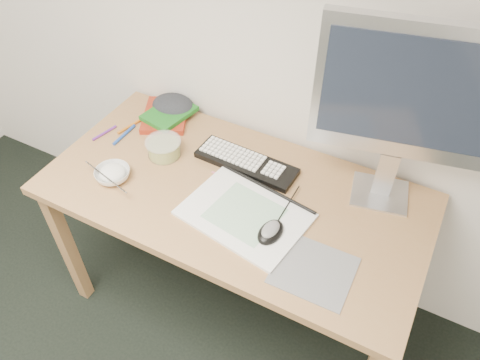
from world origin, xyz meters
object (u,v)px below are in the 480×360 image
object	(u,v)px
sketchpad	(245,214)
desk	(233,206)
keyboard	(246,163)
rice_bowl	(113,175)
monitor	(408,99)

from	to	relation	value
sketchpad	desk	bearing A→B (deg)	146.24
sketchpad	keyboard	bearing A→B (deg)	125.09
rice_bowl	keyboard	bearing A→B (deg)	36.31
desk	keyboard	distance (m)	0.18
desk	keyboard	bearing A→B (deg)	98.70
sketchpad	rice_bowl	xyz separation A→B (m)	(-0.52, -0.07, 0.01)
monitor	sketchpad	bearing A→B (deg)	-152.23
sketchpad	monitor	size ratio (longest dim) A/B	0.63
sketchpad	monitor	bearing A→B (deg)	48.54
desk	rice_bowl	xyz separation A→B (m)	(-0.43, -0.15, 0.10)
desk	monitor	bearing A→B (deg)	26.28
keyboard	monitor	world-z (taller)	monitor
monitor	rice_bowl	xyz separation A→B (m)	(-0.90, -0.39, -0.39)
desk	sketchpad	distance (m)	0.15
desk	keyboard	size ratio (longest dim) A/B	3.51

